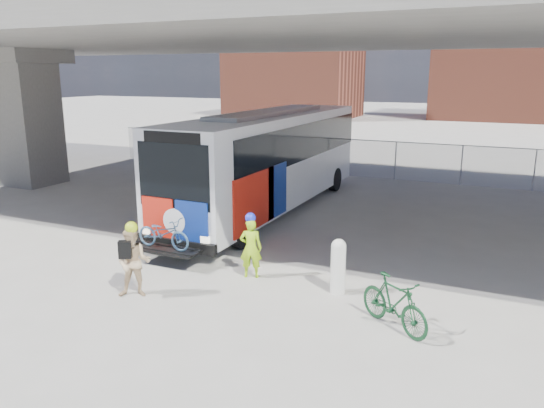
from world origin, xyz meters
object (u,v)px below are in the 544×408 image
Objects in this scene: bollard at (338,264)px; bike_parked at (394,303)px; cyclist_tan at (133,262)px; bus at (270,154)px; cyclist_hivis at (251,246)px.

bollard reaches higher than bike_parked.
bike_parked is at bearing -17.84° from cyclist_tan.
cyclist_tan is (0.58, -8.51, -1.27)m from bus.
bus is 7.06× the size of bike_parked.
cyclist_tan is 5.81m from bike_parked.
bike_parked is at bearing -50.33° from bus.
bollard is 2.29m from cyclist_hivis.
cyclist_tan reaches higher than cyclist_hivis.
bus is 7.71× the size of cyclist_hivis.
bike_parked is at bearing 141.24° from cyclist_hivis.
bike_parked is (1.57, -1.23, -0.16)m from bollard.
cyclist_tan is (-4.16, -2.14, 0.14)m from bollard.
bollard is 4.68m from cyclist_tan.
bollard is 1.99m from bike_parked.
bus is 9.79× the size of bollard.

